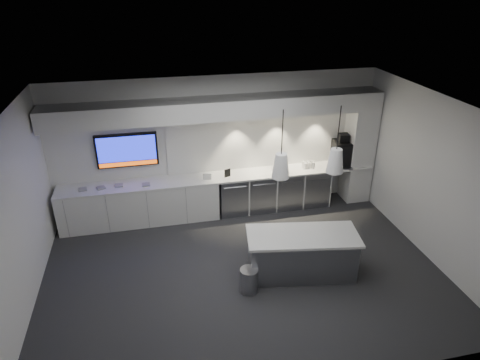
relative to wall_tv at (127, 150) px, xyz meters
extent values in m
plane|color=#29292B|center=(1.90, -2.45, -1.56)|extent=(7.00, 7.00, 0.00)
plane|color=black|center=(1.90, -2.45, 1.44)|extent=(7.00, 7.00, 0.00)
plane|color=white|center=(1.90, 0.05, -0.06)|extent=(7.00, 0.00, 7.00)
plane|color=white|center=(1.90, -4.95, -0.06)|extent=(7.00, 0.00, 7.00)
plane|color=white|center=(-1.60, -2.45, -0.06)|extent=(0.00, 7.00, 7.00)
plane|color=white|center=(5.40, -2.45, -0.06)|extent=(0.00, 7.00, 7.00)
cube|color=silver|center=(1.90, -0.27, -0.68)|extent=(6.80, 0.65, 0.04)
cube|color=white|center=(0.15, -0.27, -1.13)|extent=(3.30, 0.63, 0.86)
cube|color=gray|center=(2.15, -0.27, -1.13)|extent=(0.60, 0.61, 0.85)
cube|color=gray|center=(2.78, -0.27, -1.13)|extent=(0.60, 0.61, 0.85)
cube|color=gray|center=(3.41, -0.27, -1.13)|extent=(0.60, 0.61, 0.85)
cube|color=gray|center=(4.04, -0.27, -1.13)|extent=(0.60, 0.61, 0.85)
cube|color=white|center=(3.10, 0.03, -0.01)|extent=(4.60, 0.03, 1.30)
cube|color=white|center=(1.90, -0.25, 0.84)|extent=(6.90, 0.60, 0.40)
cube|color=white|center=(5.10, -0.25, -0.26)|extent=(0.55, 0.55, 2.60)
cube|color=black|center=(0.00, 0.00, 0.00)|extent=(1.25, 0.06, 0.72)
cube|color=#131CB2|center=(0.00, -0.03, 0.04)|extent=(1.17, 0.00, 0.54)
cube|color=#CE4B0C|center=(0.00, -0.03, -0.29)|extent=(1.17, 0.00, 0.09)
cube|color=gray|center=(2.89, -2.70, -1.18)|extent=(1.92, 1.01, 0.77)
cube|color=silver|center=(2.89, -2.70, -0.77)|extent=(2.02, 1.12, 0.05)
cylinder|color=gray|center=(1.88, -2.95, -1.34)|extent=(0.35, 0.35, 0.43)
cube|color=black|center=(4.69, -0.24, -0.38)|extent=(0.46, 0.50, 0.55)
cube|color=black|center=(4.69, -0.24, -0.02)|extent=(0.25, 0.25, 0.18)
cube|color=gray|center=(4.69, -0.49, -0.64)|extent=(0.33, 0.24, 0.03)
cube|color=black|center=(2.03, -0.34, -0.57)|extent=(0.14, 0.07, 0.18)
cube|color=silver|center=(1.59, -0.38, -0.59)|extent=(0.18, 0.05, 0.14)
cube|color=gray|center=(-0.94, -0.30, -0.65)|extent=(0.18, 0.18, 0.02)
cube|color=gray|center=(-0.58, -0.31, -0.65)|extent=(0.20, 0.20, 0.02)
cube|color=gray|center=(-0.23, -0.28, -0.65)|extent=(0.17, 0.17, 0.02)
cube|color=gray|center=(0.31, -0.36, -0.65)|extent=(0.17, 0.17, 0.02)
cone|color=white|center=(2.43, -2.70, 0.59)|extent=(0.28, 0.28, 0.40)
cylinder|color=black|center=(2.43, -2.70, 1.14)|extent=(0.02, 0.02, 0.70)
cone|color=white|center=(3.34, -2.70, 0.59)|extent=(0.28, 0.28, 0.40)
cylinder|color=black|center=(3.34, -2.70, 1.14)|extent=(0.02, 0.02, 0.70)
camera|label=1|loc=(0.49, -8.48, 3.29)|focal=32.00mm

